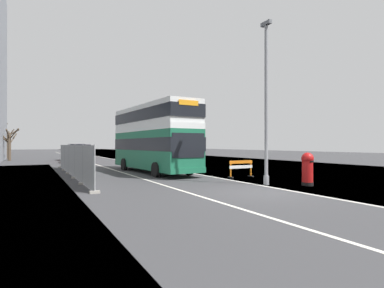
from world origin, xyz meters
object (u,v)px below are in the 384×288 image
object	(u,v)px
red_pillar_postbox	(307,167)
roadworks_barrier	(241,167)
car_receding_far	(84,152)
lamppost_foreground	(266,108)
double_decker_bus	(153,137)
car_oncoming_near	(76,154)
car_receding_mid	(70,153)

from	to	relation	value
red_pillar_postbox	roadworks_barrier	xyz separation A→B (m)	(-0.64, 4.93, -0.25)
red_pillar_postbox	car_receding_far	world-z (taller)	car_receding_far
roadworks_barrier	lamppost_foreground	bearing A→B (deg)	-106.66
double_decker_bus	lamppost_foreground	world-z (taller)	lamppost_foreground
car_oncoming_near	car_receding_mid	xyz separation A→B (m)	(0.01, 6.85, -0.10)
lamppost_foreground	car_oncoming_near	size ratio (longest dim) A/B	1.93
car_receding_far	double_decker_bus	bearing A→B (deg)	-88.42
car_oncoming_near	red_pillar_postbox	bearing A→B (deg)	-72.83
car_receding_mid	double_decker_bus	bearing A→B (deg)	-80.69
lamppost_foreground	car_oncoming_near	xyz separation A→B (m)	(-6.45, 25.36, -3.10)
lamppost_foreground	car_receding_far	size ratio (longest dim) A/B	2.04
roadworks_barrier	car_oncoming_near	xyz separation A→B (m)	(-7.56, 21.64, 0.34)
red_pillar_postbox	car_oncoming_near	world-z (taller)	car_oncoming_near
double_decker_bus	lamppost_foreground	bearing A→B (deg)	-74.24
double_decker_bus	car_oncoming_near	world-z (taller)	double_decker_bus
lamppost_foreground	roadworks_barrier	distance (m)	5.19
roadworks_barrier	car_receding_mid	distance (m)	29.48
roadworks_barrier	car_receding_far	xyz separation A→B (m)	(-4.69, 35.10, 0.32)
lamppost_foreground	roadworks_barrier	size ratio (longest dim) A/B	4.76
double_decker_bus	car_oncoming_near	distance (m)	16.07
red_pillar_postbox	car_oncoming_near	distance (m)	27.81
car_oncoming_near	car_receding_mid	world-z (taller)	car_oncoming_near
car_receding_mid	red_pillar_postbox	bearing A→B (deg)	-76.21
lamppost_foreground	roadworks_barrier	world-z (taller)	lamppost_foreground
red_pillar_postbox	car_receding_far	size ratio (longest dim) A/B	0.41
car_oncoming_near	car_receding_far	world-z (taller)	car_oncoming_near
car_receding_mid	roadworks_barrier	bearing A→B (deg)	-75.15
red_pillar_postbox	car_receding_far	bearing A→B (deg)	97.58
double_decker_bus	roadworks_barrier	size ratio (longest dim) A/B	6.06
roadworks_barrier	car_oncoming_near	bearing A→B (deg)	109.27
car_receding_mid	car_receding_far	distance (m)	7.21
red_pillar_postbox	car_receding_mid	world-z (taller)	car_receding_mid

